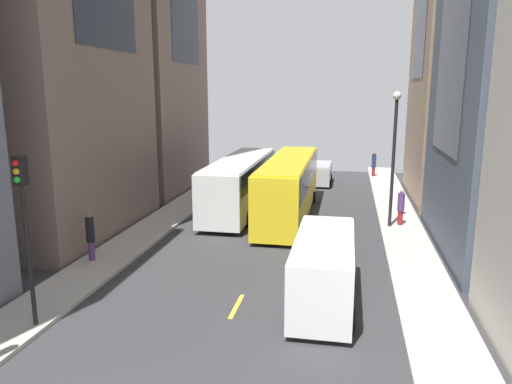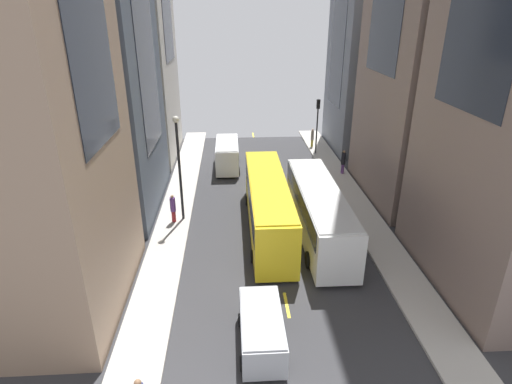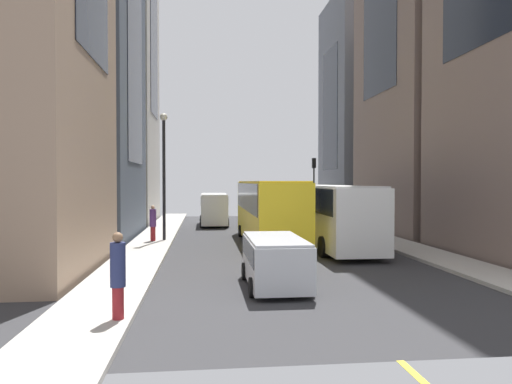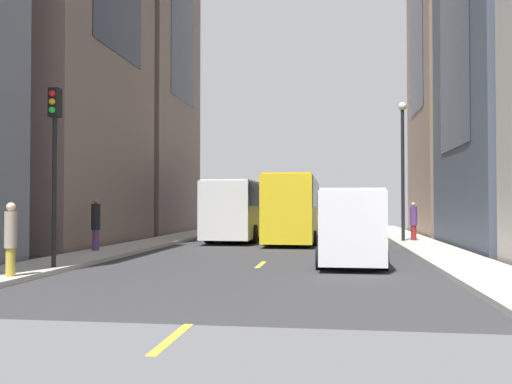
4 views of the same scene
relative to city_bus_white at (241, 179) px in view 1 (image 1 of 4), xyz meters
The scene contains 16 objects.
ground_plane 4.98m from the city_bus_white, 49.51° to the right, with size 40.03×40.03×0.00m, color #333335.
sidewalk_west 5.55m from the city_bus_white, 138.31° to the right, with size 2.34×44.00×0.15m, color #B2ADA3.
sidewalk_east 10.57m from the city_bus_white, 19.46° to the right, with size 2.34×44.00×0.15m, color #B2ADA3.
lane_stripe_1 14.41m from the city_bus_white, 78.05° to the right, with size 0.16×2.00×0.01m, color yellow.
lane_stripe_2 4.97m from the city_bus_white, 49.51° to the right, with size 0.16×2.00×0.01m, color yellow.
lane_stripe_3 7.89m from the city_bus_white, 67.22° to the left, with size 0.16×2.00×0.01m, color yellow.
lane_stripe_4 17.90m from the city_bus_white, 80.43° to the left, with size 0.16×2.00×0.01m, color yellow.
city_bus_white is the anchor object (origin of this frame).
streetcar_yellow 3.40m from the city_bus_white, 16.98° to the right, with size 2.70×12.73×3.59m.
delivery_van_white 14.54m from the city_bus_white, 65.60° to the right, with size 2.26×5.90×2.58m.
car_silver_0 10.74m from the city_bus_white, 65.45° to the left, with size 2.02×4.30×1.68m.
pedestrian_walking_far 10.02m from the city_bus_white, 13.05° to the right, with size 0.38×0.38×2.05m.
pedestrian_crossing_mid 11.75m from the city_bus_white, 112.19° to the right, with size 0.38×0.38×2.18m.
pedestrian_crossing_near 16.20m from the city_bus_white, 56.42° to the left, with size 0.38×0.38×2.16m.
traffic_light_near_corner 17.21m from the city_bus_white, 100.51° to the right, with size 0.32×0.44×5.54m.
streetlamp_near 9.88m from the city_bus_white, 16.40° to the right, with size 0.44×0.44×7.40m.
Camera 1 is at (3.73, -26.23, 7.66)m, focal length 33.89 mm.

